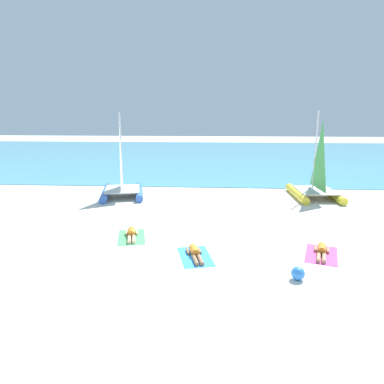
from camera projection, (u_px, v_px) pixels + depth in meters
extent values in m
plane|color=silver|center=(197.00, 195.00, 22.00)|extent=(120.00, 120.00, 0.00)
cube|color=#4C9EB7|center=(206.00, 155.00, 43.52)|extent=(120.00, 40.00, 0.05)
cylinder|color=blue|center=(106.00, 193.00, 21.46)|extent=(1.32, 3.97, 0.45)
cylinder|color=blue|center=(139.00, 192.00, 21.77)|extent=(1.32, 3.97, 0.45)
cube|color=silver|center=(122.00, 189.00, 21.37)|extent=(2.59, 2.94, 0.06)
cylinder|color=silver|center=(121.00, 151.00, 21.40)|extent=(0.09, 0.09, 4.72)
pyramid|color=white|center=(120.00, 155.00, 20.53)|extent=(0.52, 2.04, 3.96)
cylinder|color=yellow|center=(297.00, 194.00, 21.27)|extent=(0.59, 4.07, 0.46)
cylinder|color=yellow|center=(331.00, 194.00, 21.19)|extent=(0.59, 4.07, 0.46)
cube|color=silver|center=(315.00, 190.00, 20.98)|extent=(2.20, 2.66, 0.06)
cylinder|color=silver|center=(315.00, 150.00, 21.02)|extent=(0.10, 0.10, 4.83)
pyramid|color=#4CA54C|center=(320.00, 154.00, 20.12)|extent=(0.12, 2.13, 4.06)
cube|color=#4CB266|center=(132.00, 237.00, 14.36)|extent=(1.50, 2.10, 0.01)
cylinder|color=orange|center=(131.00, 232.00, 14.52)|extent=(0.43, 0.67, 0.30)
sphere|color=#D8AD84|center=(132.00, 229.00, 14.92)|extent=(0.22, 0.22, 0.22)
cylinder|color=#D8AD84|center=(129.00, 239.00, 13.90)|extent=(0.31, 0.79, 0.14)
cylinder|color=#D8AD84|center=(134.00, 239.00, 13.93)|extent=(0.31, 0.79, 0.14)
cylinder|color=#D8AD84|center=(126.00, 233.00, 14.66)|extent=(0.20, 0.46, 0.10)
cylinder|color=#D8AD84|center=(137.00, 232.00, 14.73)|extent=(0.20, 0.46, 0.10)
cube|color=#338CD8|center=(195.00, 256.00, 12.39)|extent=(1.52, 2.11, 0.01)
cylinder|color=orange|center=(194.00, 250.00, 12.55)|extent=(0.44, 0.67, 0.30)
sphere|color=#8C6647|center=(192.00, 246.00, 12.94)|extent=(0.22, 0.22, 0.22)
cylinder|color=#8C6647|center=(195.00, 260.00, 11.93)|extent=(0.32, 0.79, 0.14)
cylinder|color=#8C6647|center=(200.00, 259.00, 11.96)|extent=(0.32, 0.79, 0.14)
cylinder|color=#8C6647|center=(188.00, 251.00, 12.68)|extent=(0.21, 0.46, 0.10)
cylinder|color=#8C6647|center=(199.00, 251.00, 12.76)|extent=(0.21, 0.46, 0.10)
cube|color=#D84C99|center=(321.00, 255.00, 12.57)|extent=(1.62, 2.14, 0.01)
cylinder|color=orange|center=(322.00, 249.00, 12.71)|extent=(0.47, 0.68, 0.30)
sphere|color=tan|center=(322.00, 245.00, 13.09)|extent=(0.22, 0.22, 0.22)
cylinder|color=tan|center=(319.00, 257.00, 12.17)|extent=(0.37, 0.79, 0.14)
cylinder|color=tan|center=(324.00, 258.00, 12.11)|extent=(0.37, 0.79, 0.14)
cylinder|color=tan|center=(316.00, 249.00, 12.95)|extent=(0.23, 0.46, 0.10)
cylinder|color=tan|center=(328.00, 250.00, 12.80)|extent=(0.23, 0.46, 0.10)
sphere|color=#337FE5|center=(298.00, 273.00, 10.62)|extent=(0.43, 0.43, 0.43)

